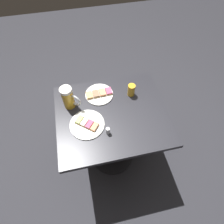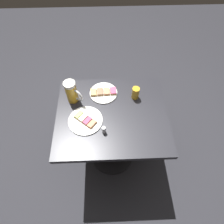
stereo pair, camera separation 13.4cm
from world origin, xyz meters
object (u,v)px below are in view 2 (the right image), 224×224
object	(u,v)px
plate_far	(85,120)
beer_mug	(72,92)
salt_shaker	(104,130)
beer_glass_small	(135,93)
plate_near	(103,93)

from	to	relation	value
plate_far	beer_mug	xyz separation A→B (m)	(0.09, -0.19, 0.08)
plate_far	salt_shaker	xyz separation A→B (m)	(-0.13, 0.09, 0.02)
beer_mug	beer_glass_small	distance (m)	0.46
plate_near	plate_far	xyz separation A→B (m)	(0.13, 0.24, -0.00)
plate_near	beer_glass_small	bearing A→B (deg)	168.90
plate_far	plate_near	bearing A→B (deg)	-117.80
beer_mug	salt_shaker	world-z (taller)	beer_mug
beer_glass_small	salt_shaker	distance (m)	0.38
plate_far	beer_glass_small	distance (m)	0.42
beer_mug	beer_glass_small	world-z (taller)	beer_mug
plate_far	salt_shaker	bearing A→B (deg)	143.88
plate_near	beer_mug	world-z (taller)	beer_mug
beer_mug	salt_shaker	bearing A→B (deg)	128.16
plate_far	beer_mug	size ratio (longest dim) A/B	1.32
plate_near	beer_mug	size ratio (longest dim) A/B	1.17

